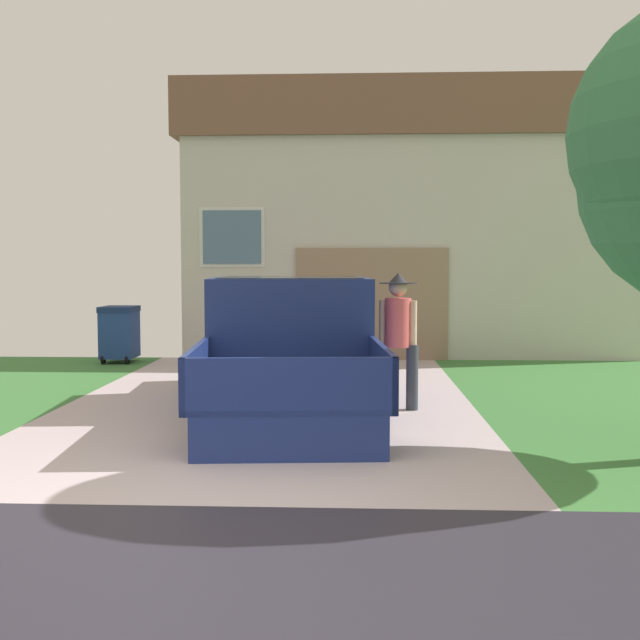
% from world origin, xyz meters
% --- Properties ---
extents(ground, '(29.20, 18.60, 0.18)m').
position_xyz_m(ground, '(0.00, -1.86, -0.01)').
color(ground, '#BEABAD').
extents(pickup_truck, '(2.43, 5.29, 1.63)m').
position_xyz_m(pickup_truck, '(0.27, 4.24, 0.73)').
color(pickup_truck, navy).
rests_on(pickup_truck, ground).
extents(person_with_hat, '(0.51, 0.46, 1.69)m').
position_xyz_m(person_with_hat, '(1.63, 3.90, 0.97)').
color(person_with_hat, '#333842').
rests_on(person_with_hat, ground).
extents(handbag, '(0.29, 0.21, 0.40)m').
position_xyz_m(handbag, '(1.45, 3.71, 0.12)').
color(handbag, tan).
rests_on(handbag, ground).
extents(house_with_garage, '(9.11, 6.13, 5.28)m').
position_xyz_m(house_with_garage, '(2.19, 11.81, 2.67)').
color(house_with_garage, beige).
rests_on(house_with_garage, ground).
extents(wheeled_trash_bin, '(0.60, 0.72, 1.03)m').
position_xyz_m(wheeled_trash_bin, '(-3.20, 8.25, 0.56)').
color(wheeled_trash_bin, navy).
rests_on(wheeled_trash_bin, ground).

